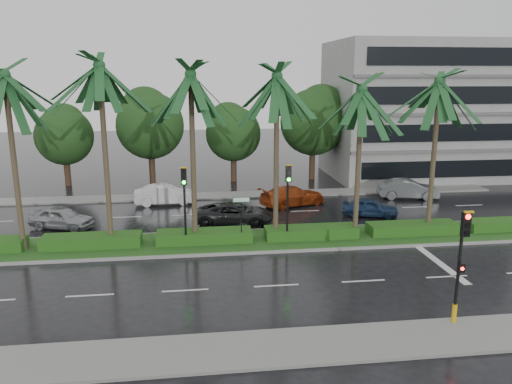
{
  "coord_description": "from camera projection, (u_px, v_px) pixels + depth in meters",
  "views": [
    {
      "loc": [
        -3.49,
        -25.26,
        9.12
      ],
      "look_at": [
        -0.07,
        1.5,
        2.75
      ],
      "focal_mm": 35.0,
      "sensor_mm": 36.0,
      "label": 1
    }
  ],
  "objects": [
    {
      "name": "signal_median_right",
      "position": [
        288.0,
        192.0,
        26.69
      ],
      "size": [
        0.34,
        0.42,
        4.36
      ],
      "color": "black",
      "rests_on": "median"
    },
    {
      "name": "lane_markings",
      "position": [
        318.0,
        248.0,
        26.87
      ],
      "size": [
        34.0,
        13.06,
        0.01
      ],
      "color": "silver",
      "rests_on": "ground"
    },
    {
      "name": "palm_row",
      "position": [
        235.0,
        90.0,
        25.82
      ],
      "size": [
        26.3,
        4.2,
        10.22
      ],
      "color": "#3D3323",
      "rests_on": "median"
    },
    {
      "name": "median",
      "position": [
        258.0,
        240.0,
        27.86
      ],
      "size": [
        36.0,
        4.0,
        0.15
      ],
      "color": "gray",
      "rests_on": "ground"
    },
    {
      "name": "signal_median_left",
      "position": [
        184.0,
        195.0,
        26.01
      ],
      "size": [
        0.34,
        0.42,
        4.36
      ],
      "color": "black",
      "rests_on": "median"
    },
    {
      "name": "hedge",
      "position": [
        258.0,
        234.0,
        27.77
      ],
      "size": [
        35.2,
        1.4,
        0.6
      ],
      "color": "#1B4E16",
      "rests_on": "median"
    },
    {
      "name": "near_sidewalk",
      "position": [
        301.0,
        346.0,
        17.05
      ],
      "size": [
        40.0,
        2.4,
        0.12
      ],
      "primitive_type": "cube",
      "color": "slate",
      "rests_on": "ground"
    },
    {
      "name": "car_darkgrey",
      "position": [
        235.0,
        214.0,
        31.03
      ],
      "size": [
        2.93,
        5.1,
        1.34
      ],
      "primitive_type": "imported",
      "rotation": [
        0.0,
        0.0,
        1.42
      ],
      "color": "black",
      "rests_on": "ground"
    },
    {
      "name": "far_sidewalk",
      "position": [
        240.0,
        195.0,
        38.48
      ],
      "size": [
        40.0,
        2.0,
        0.12
      ],
      "primitive_type": "cube",
      "color": "slate",
      "rests_on": "ground"
    },
    {
      "name": "car_blue",
      "position": [
        370.0,
        207.0,
        32.76
      ],
      "size": [
        2.57,
        3.87,
        1.22
      ],
      "primitive_type": "imported",
      "rotation": [
        0.0,
        0.0,
        1.23
      ],
      "color": "navy",
      "rests_on": "ground"
    },
    {
      "name": "building",
      "position": [
        420.0,
        110.0,
        45.0
      ],
      "size": [
        16.0,
        10.0,
        12.0
      ],
      "primitive_type": "cube",
      "color": "gray",
      "rests_on": "ground"
    },
    {
      "name": "car_red",
      "position": [
        293.0,
        196.0,
        35.52
      ],
      "size": [
        3.6,
        5.24,
        1.41
      ],
      "primitive_type": "imported",
      "rotation": [
        0.0,
        0.0,
        1.94
      ],
      "color": "#953410",
      "rests_on": "ground"
    },
    {
      "name": "car_silver",
      "position": [
        62.0,
        218.0,
        30.15
      ],
      "size": [
        2.87,
        4.23,
        1.34
      ],
      "primitive_type": "imported",
      "rotation": [
        0.0,
        0.0,
        1.21
      ],
      "color": "#9B9EA2",
      "rests_on": "ground"
    },
    {
      "name": "bg_trees",
      "position": [
        234.0,
        125.0,
        42.77
      ],
      "size": [
        32.7,
        5.77,
        8.34
      ],
      "color": "#352218",
      "rests_on": "ground"
    },
    {
      "name": "car_grey",
      "position": [
        408.0,
        189.0,
        37.46
      ],
      "size": [
        2.4,
        4.64,
        1.46
      ],
      "primitive_type": "imported",
      "rotation": [
        0.0,
        0.0,
        1.37
      ],
      "color": "#535658",
      "rests_on": "ground"
    },
    {
      "name": "car_white",
      "position": [
        165.0,
        195.0,
        35.79
      ],
      "size": [
        1.82,
        4.44,
        1.43
      ],
      "primitive_type": "imported",
      "rotation": [
        0.0,
        0.0,
        1.64
      ],
      "color": "silver",
      "rests_on": "ground"
    },
    {
      "name": "signal_near",
      "position": [
        461.0,
        262.0,
        18.01
      ],
      "size": [
        0.34,
        0.45,
        4.36
      ],
      "color": "black",
      "rests_on": "near_sidewalk"
    },
    {
      "name": "street_sign",
      "position": [
        241.0,
        208.0,
        26.76
      ],
      "size": [
        0.95,
        0.09,
        2.6
      ],
      "color": "black",
      "rests_on": "median"
    },
    {
      "name": "ground",
      "position": [
        261.0,
        248.0,
        26.91
      ],
      "size": [
        120.0,
        120.0,
        0.0
      ],
      "primitive_type": "plane",
      "color": "black",
      "rests_on": "ground"
    }
  ]
}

